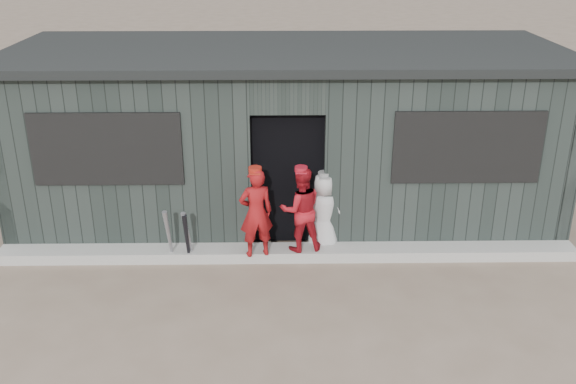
{
  "coord_description": "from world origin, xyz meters",
  "views": [
    {
      "loc": [
        -0.12,
        -6.09,
        4.27
      ],
      "look_at": [
        0.0,
        1.8,
        1.0
      ],
      "focal_mm": 40.0,
      "sensor_mm": 36.0,
      "label": 1
    }
  ],
  "objects_px": {
    "bat_left": "(169,236)",
    "player_grey_back": "(323,212)",
    "bat_mid": "(188,237)",
    "player_red_right": "(301,209)",
    "dugout": "(286,133)",
    "player_red_left": "(256,213)",
    "bat_right": "(187,239)"
  },
  "relations": [
    {
      "from": "bat_left",
      "to": "bat_mid",
      "type": "height_order",
      "value": "bat_left"
    },
    {
      "from": "player_grey_back",
      "to": "bat_left",
      "type": "bearing_deg",
      "value": 21.21
    },
    {
      "from": "player_red_left",
      "to": "player_grey_back",
      "type": "distance_m",
      "value": 1.04
    },
    {
      "from": "bat_mid",
      "to": "player_grey_back",
      "type": "distance_m",
      "value": 1.9
    },
    {
      "from": "bat_mid",
      "to": "bat_right",
      "type": "distance_m",
      "value": 0.04
    },
    {
      "from": "bat_left",
      "to": "bat_mid",
      "type": "relative_size",
      "value": 1.05
    },
    {
      "from": "bat_right",
      "to": "dugout",
      "type": "xyz_separation_m",
      "value": [
        1.36,
        1.85,
        0.9
      ]
    },
    {
      "from": "bat_left",
      "to": "player_red_right",
      "type": "bearing_deg",
      "value": 4.33
    },
    {
      "from": "player_red_right",
      "to": "dugout",
      "type": "distance_m",
      "value": 1.8
    },
    {
      "from": "player_red_right",
      "to": "player_grey_back",
      "type": "height_order",
      "value": "player_red_right"
    },
    {
      "from": "player_red_right",
      "to": "dugout",
      "type": "height_order",
      "value": "dugout"
    },
    {
      "from": "bat_left",
      "to": "bat_right",
      "type": "xyz_separation_m",
      "value": [
        0.24,
        -0.01,
        -0.03
      ]
    },
    {
      "from": "bat_right",
      "to": "bat_mid",
      "type": "bearing_deg",
      "value": 70.02
    },
    {
      "from": "player_red_right",
      "to": "player_grey_back",
      "type": "relative_size",
      "value": 1.02
    },
    {
      "from": "player_grey_back",
      "to": "dugout",
      "type": "xyz_separation_m",
      "value": [
        -0.5,
        1.44,
        0.71
      ]
    },
    {
      "from": "bat_left",
      "to": "player_red_right",
      "type": "height_order",
      "value": "player_red_right"
    },
    {
      "from": "bat_mid",
      "to": "player_grey_back",
      "type": "bearing_deg",
      "value": 11.41
    },
    {
      "from": "bat_left",
      "to": "dugout",
      "type": "xyz_separation_m",
      "value": [
        1.61,
        1.84,
        0.87
      ]
    },
    {
      "from": "player_red_right",
      "to": "dugout",
      "type": "xyz_separation_m",
      "value": [
        -0.17,
        1.7,
        0.54
      ]
    },
    {
      "from": "bat_mid",
      "to": "dugout",
      "type": "bearing_deg",
      "value": 53.29
    },
    {
      "from": "bat_left",
      "to": "player_grey_back",
      "type": "relative_size",
      "value": 0.74
    },
    {
      "from": "player_red_left",
      "to": "bat_mid",
      "type": "bearing_deg",
      "value": -18.02
    },
    {
      "from": "player_red_right",
      "to": "bat_right",
      "type": "bearing_deg",
      "value": -4.99
    },
    {
      "from": "bat_mid",
      "to": "bat_right",
      "type": "bearing_deg",
      "value": -109.98
    },
    {
      "from": "bat_left",
      "to": "bat_right",
      "type": "relative_size",
      "value": 1.1
    },
    {
      "from": "bat_mid",
      "to": "player_grey_back",
      "type": "height_order",
      "value": "player_grey_back"
    },
    {
      "from": "bat_right",
      "to": "player_red_right",
      "type": "distance_m",
      "value": 1.58
    },
    {
      "from": "bat_mid",
      "to": "player_grey_back",
      "type": "xyz_separation_m",
      "value": [
        1.85,
        0.37,
        0.18
      ]
    },
    {
      "from": "bat_right",
      "to": "dugout",
      "type": "distance_m",
      "value": 2.47
    },
    {
      "from": "bat_right",
      "to": "dugout",
      "type": "bearing_deg",
      "value": 53.56
    },
    {
      "from": "bat_mid",
      "to": "player_red_right",
      "type": "bearing_deg",
      "value": 4.12
    },
    {
      "from": "player_red_left",
      "to": "dugout",
      "type": "bearing_deg",
      "value": -117.65
    }
  ]
}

